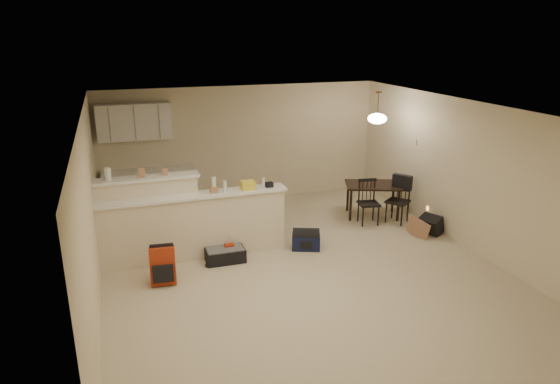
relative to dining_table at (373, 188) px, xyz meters
name	(u,v)px	position (x,y,z in m)	size (l,w,h in m)	color
room	(301,192)	(-2.20, -1.69, 0.66)	(7.00, 7.02, 2.50)	beige
breakfast_bar	(178,223)	(-3.96, -0.71, 0.02)	(3.08, 0.58, 1.39)	beige
upper_cabinets	(134,122)	(-4.40, 1.63, 1.31)	(1.40, 0.34, 0.70)	white
kitchen_counter	(151,194)	(-4.20, 1.50, -0.14)	(1.80, 0.60, 0.90)	white
thermostat	(415,142)	(0.78, -0.14, 0.91)	(0.02, 0.12, 0.12)	beige
jar	(108,174)	(-4.95, -0.57, 0.90)	(0.10, 0.10, 0.20)	silver
cereal_box	(142,172)	(-4.45, -0.57, 0.88)	(0.10, 0.07, 0.16)	#A57555
small_box	(165,172)	(-4.09, -0.57, 0.86)	(0.08, 0.06, 0.12)	#A57555
bottle_a	(214,185)	(-3.35, -0.79, 0.63)	(0.07, 0.07, 0.26)	silver
bottle_b	(225,186)	(-3.18, -0.79, 0.59)	(0.06, 0.06, 0.18)	silver
bag_lump	(248,185)	(-2.79, -0.79, 0.57)	(0.22, 0.18, 0.14)	#A57555
pouch	(269,185)	(-2.42, -0.79, 0.54)	(0.12, 0.10, 0.08)	#A57555
extra_item_x	(264,183)	(-2.52, -0.79, 0.59)	(0.05, 0.05, 0.17)	silver
extra_item_y	(214,189)	(-3.36, -0.79, 0.55)	(0.13, 0.10, 0.10)	#A57555
dining_table	(373,188)	(0.00, 0.00, 0.00)	(1.25, 1.05, 0.67)	black
pendant_lamp	(377,118)	(0.00, 0.00, 1.40)	(0.36, 0.36, 0.62)	brown
dining_chair_near	(369,202)	(-0.28, -0.36, -0.16)	(0.38, 0.36, 0.87)	black
dining_chair_far	(398,200)	(0.29, -0.47, -0.14)	(0.40, 0.38, 0.91)	black
suitcase	(225,255)	(-3.28, -1.08, -0.48)	(0.63, 0.41, 0.21)	black
red_backpack	(163,265)	(-4.31, -1.50, -0.31)	(0.37, 0.23, 0.55)	#AA2F13
navy_duffel	(306,242)	(-1.86, -1.08, -0.46)	(0.47, 0.26, 0.26)	#121939
black_daypack	(431,225)	(0.57, -1.19, -0.42)	(0.38, 0.27, 0.34)	black
cardboard_sheet	(418,228)	(0.26, -1.25, -0.42)	(0.45, 0.02, 0.35)	#A57555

